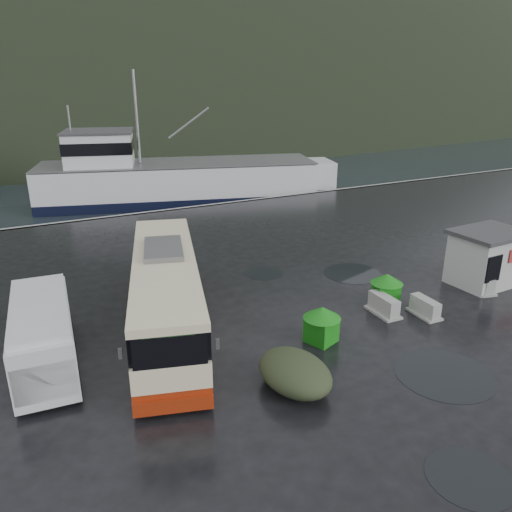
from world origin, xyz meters
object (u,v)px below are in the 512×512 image
jersey_barrier_b (383,313)px  fishing_trawler (179,186)px  jersey_barrier_a (424,315)px  dome_tent (294,387)px  white_van (48,366)px  ticket_kiosk (482,283)px  waste_bin_left (321,341)px  jersey_barrier_c (479,290)px  waste_bin_right (385,303)px  coach_bus (169,328)px

jersey_barrier_b → fishing_trawler: size_ratio=0.06×
jersey_barrier_a → jersey_barrier_b: size_ratio=0.92×
dome_tent → white_van: bearing=144.8°
ticket_kiosk → jersey_barrier_b: 6.45m
waste_bin_left → jersey_barrier_c: size_ratio=0.91×
dome_tent → jersey_barrier_b: bearing=25.2°
waste_bin_left → jersey_barrier_c: 9.24m
waste_bin_right → dome_tent: bearing=-152.2°
jersey_barrier_b → jersey_barrier_c: bearing=-1.8°
coach_bus → dome_tent: coach_bus is taller
waste_bin_right → jersey_barrier_c: (4.86, -0.90, 0.00)m
waste_bin_left → jersey_barrier_b: size_ratio=0.88×
coach_bus → fishing_trawler: bearing=86.3°
jersey_barrier_c → jersey_barrier_a: bearing=-170.2°
jersey_barrier_a → jersey_barrier_c: (4.15, 0.72, 0.00)m
jersey_barrier_b → fishing_trawler: 28.47m
coach_bus → ticket_kiosk: bearing=6.5°
jersey_barrier_b → waste_bin_left: bearing=-168.1°
white_van → waste_bin_right: (13.71, -1.32, 0.00)m
white_van → waste_bin_left: white_van is taller
coach_bus → waste_bin_left: coach_bus is taller
coach_bus → waste_bin_right: 9.41m
ticket_kiosk → jersey_barrier_b: size_ratio=2.09×
waste_bin_right → ticket_kiosk: size_ratio=0.42×
white_van → jersey_barrier_a: bearing=-7.3°
ticket_kiosk → jersey_barrier_a: size_ratio=2.27×
waste_bin_right → ticket_kiosk: bearing=-3.5°
jersey_barrier_c → fishing_trawler: bearing=99.8°
coach_bus → ticket_kiosk: coach_bus is taller
waste_bin_right → ticket_kiosk: 5.73m
waste_bin_right → fishing_trawler: fishing_trawler is taller
waste_bin_right → dome_tent: (-6.77, -3.57, 0.00)m
waste_bin_left → white_van: bearing=163.3°
coach_bus → ticket_kiosk: 15.09m
white_van → jersey_barrier_c: 18.71m
dome_tent → waste_bin_left: bearing=40.8°
waste_bin_right → fishing_trawler: bearing=90.2°
fishing_trawler → dome_tent: bearing=-86.3°
white_van → jersey_barrier_b: 13.16m
coach_bus → white_van: bearing=-154.7°
waste_bin_left → fishing_trawler: fishing_trawler is taller
white_van → ticket_kiosk: bearing=-0.7°
ticket_kiosk → coach_bus: bearing=168.7°
coach_bus → jersey_barrier_c: size_ratio=7.18×
white_van → ticket_kiosk: ticket_kiosk is taller
waste_bin_left → dome_tent: (-2.41, -2.08, 0.00)m
jersey_barrier_b → jersey_barrier_a: bearing=-32.0°
fishing_trawler → jersey_barrier_c: bearing=-64.5°
coach_bus → jersey_barrier_c: coach_bus is taller
jersey_barrier_a → coach_bus: bearing=159.5°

